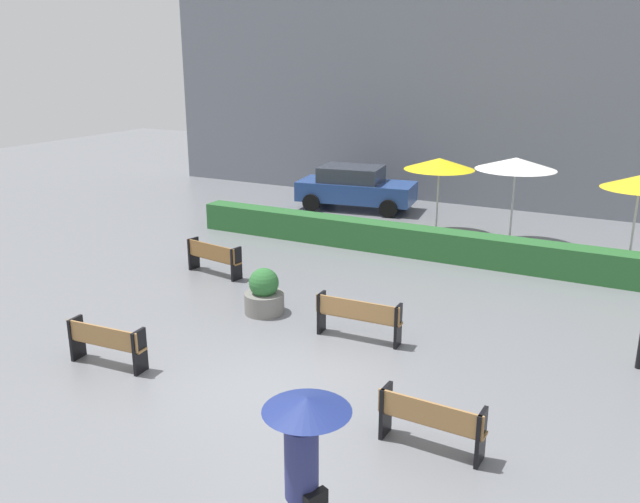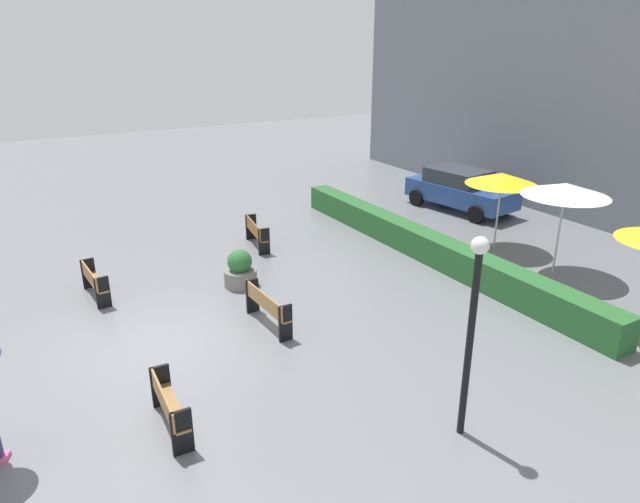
{
  "view_description": "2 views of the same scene",
  "coord_description": "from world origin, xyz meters",
  "views": [
    {
      "loc": [
        5.44,
        -8.59,
        5.51
      ],
      "look_at": [
        -0.75,
        3.23,
        1.46
      ],
      "focal_mm": 36.76,
      "sensor_mm": 36.0,
      "label": 1
    },
    {
      "loc": [
        11.2,
        -2.31,
        6.29
      ],
      "look_at": [
        0.54,
        3.85,
        1.59
      ],
      "focal_mm": 31.65,
      "sensor_mm": 36.0,
      "label": 2
    }
  ],
  "objects": [
    {
      "name": "bench_mid_center",
      "position": [
        0.52,
        2.44,
        0.52
      ],
      "size": [
        1.78,
        0.39,
        0.86
      ],
      "color": "#9E7242",
      "rests_on": "ground"
    },
    {
      "name": "patio_umbrella_white",
      "position": [
        1.72,
        10.82,
        2.43
      ],
      "size": [
        2.33,
        2.33,
        2.61
      ],
      "color": "silver",
      "rests_on": "ground"
    },
    {
      "name": "planter_pot",
      "position": [
        -1.9,
        2.78,
        0.44
      ],
      "size": [
        0.88,
        0.88,
        1.03
      ],
      "color": "slate",
      "rests_on": "ground"
    },
    {
      "name": "hedge_strip",
      "position": [
        -0.96,
        8.4,
        0.41
      ],
      "size": [
        12.95,
        0.7,
        0.82
      ],
      "primitive_type": "cube",
      "color": "#28602D",
      "rests_on": "ground"
    },
    {
      "name": "parked_car",
      "position": [
        -4.34,
        12.87,
        0.82
      ],
      "size": [
        4.41,
        2.45,
        1.57
      ],
      "color": "#28478C",
      "rests_on": "ground"
    },
    {
      "name": "bench_near_right",
      "position": [
        3.02,
        -0.55,
        0.49
      ],
      "size": [
        1.57,
        0.41,
        0.82
      ],
      "color": "#9E7242",
      "rests_on": "ground"
    },
    {
      "name": "patio_umbrella_yellow",
      "position": [
        -0.6,
        10.9,
        2.24
      ],
      "size": [
        2.18,
        2.18,
        2.42
      ],
      "color": "silver",
      "rests_on": "ground"
    },
    {
      "name": "bench_near_left",
      "position": [
        -3.07,
        -0.74,
        0.48
      ],
      "size": [
        1.59,
        0.45,
        0.82
      ],
      "color": "#9E7242",
      "rests_on": "ground"
    },
    {
      "name": "bench_far_left",
      "position": [
        -4.45,
        4.38,
        0.5
      ],
      "size": [
        1.69,
        0.6,
        0.85
      ],
      "color": "olive",
      "rests_on": "ground"
    },
    {
      "name": "ground_plane",
      "position": [
        0.0,
        0.0,
        0.0
      ],
      "size": [
        60.0,
        60.0,
        0.0
      ],
      "primitive_type": "plane",
      "color": "slate"
    },
    {
      "name": "lamp_post",
      "position": [
        5.58,
        3.69,
        2.19
      ],
      "size": [
        0.28,
        0.28,
        3.52
      ],
      "color": "black",
      "rests_on": "ground"
    }
  ]
}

